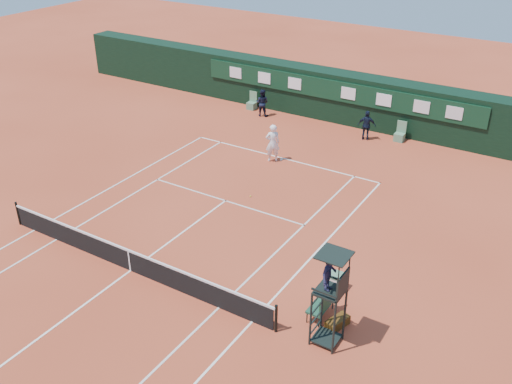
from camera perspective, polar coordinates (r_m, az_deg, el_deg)
ground at (r=22.49m, az=-12.41°, el=-7.68°), size 90.00×90.00×0.00m
court_lines at (r=22.49m, az=-12.41°, el=-7.67°), size 11.05×23.85×0.01m
tennis_net at (r=22.20m, az=-12.54°, el=-6.62°), size 12.90×0.10×1.10m
back_wall at (r=35.91m, az=8.23°, el=9.48°), size 40.00×1.65×3.00m
linesman_chair_left at (r=37.67m, az=-0.41°, el=8.76°), size 0.55×0.50×1.15m
linesman_chair_right at (r=33.79m, az=14.17°, el=5.49°), size 0.55×0.50×1.15m
umpire_chair at (r=17.58m, az=7.44°, el=-8.72°), size 0.96×0.95×3.42m
player_bench at (r=19.66m, az=6.78°, el=-10.95°), size 0.56×1.20×1.10m
tennis_bag at (r=19.63m, az=8.14°, el=-12.80°), size 0.64×0.96×0.33m
cooler at (r=21.08m, az=7.99°, el=-8.87°), size 0.57×0.57×0.65m
tennis_ball at (r=26.87m, az=-0.55°, el=-0.42°), size 0.07×0.07×0.07m
player at (r=30.03m, az=1.67°, el=4.93°), size 0.89×0.87×2.06m
ball_kid_left at (r=36.32m, az=0.62°, el=8.92°), size 0.95×0.81×1.73m
ball_kid_right at (r=33.34m, az=11.01°, el=6.55°), size 1.10×0.71×1.73m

